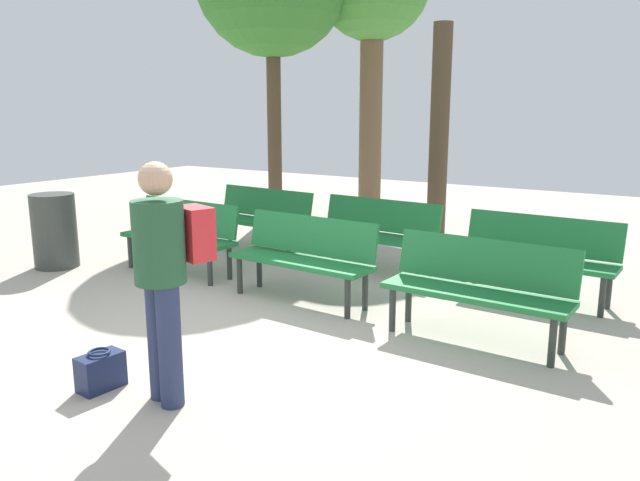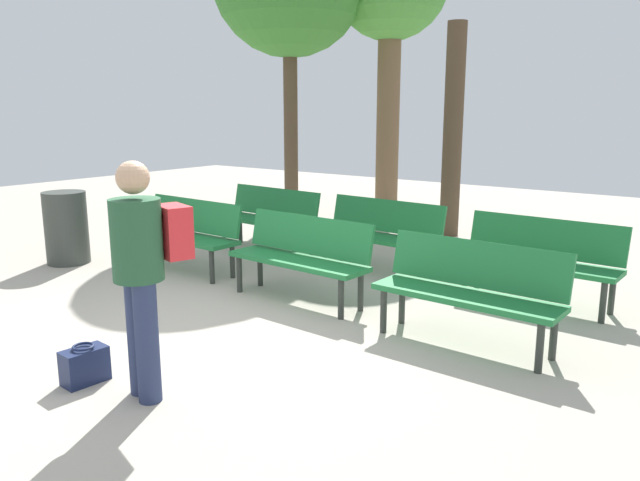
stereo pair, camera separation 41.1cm
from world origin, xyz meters
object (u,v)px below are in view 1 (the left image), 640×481
bench_r0_c2 (479,284)px  visitor_with_backpack (165,269)px  bench_r0_c1 (304,253)px  tree_0 (439,131)px  bench_r1_c0 (261,216)px  handbag (101,371)px  trash_bin (55,231)px  bench_r1_c2 (538,252)px  bench_r1_c1 (376,230)px  bench_r0_c0 (182,232)px

bench_r0_c2 → visitor_with_backpack: bearing=-119.6°
bench_r0_c1 → visitor_with_backpack: size_ratio=0.98×
tree_0 → bench_r0_c1: bearing=-86.9°
bench_r0_c1 → bench_r1_c0: size_ratio=1.00×
bench_r1_c0 → visitor_with_backpack: visitor_with_backpack is taller
bench_r1_c0 → tree_0: (1.58, 2.50, 1.12)m
handbag → trash_bin: 3.94m
bench_r0_c1 → bench_r0_c2: same height
bench_r1_c0 → visitor_with_backpack: 4.58m
bench_r0_c2 → visitor_with_backpack: visitor_with_backpack is taller
bench_r0_c1 → bench_r1_c2: (2.03, 1.36, 0.00)m
bench_r0_c1 → handbag: bench_r0_c1 is taller
bench_r1_c1 → visitor_with_backpack: size_ratio=0.98×
tree_0 → handbag: size_ratio=9.72×
bench_r1_c2 → trash_bin: bearing=-158.5°
bench_r0_c1 → handbag: bearing=-87.8°
bench_r0_c1 → bench_r1_c1: size_ratio=1.00×
visitor_with_backpack → handbag: bearing=32.9°
bench_r0_c0 → bench_r0_c1: bearing=-1.2°
bench_r1_c1 → trash_bin: (-3.47, -2.08, -0.04)m
bench_r0_c0 → bench_r1_c2: (3.91, 1.25, 0.00)m
bench_r0_c1 → bench_r1_c1: bearing=90.8°
bench_r0_c0 → bench_r1_c2: size_ratio=1.00×
visitor_with_backpack → bench_r1_c1: bearing=-65.6°
bench_r0_c1 → visitor_with_backpack: bearing=-74.8°
bench_r1_c0 → bench_r0_c1: bearing=-36.7°
bench_r0_c0 → bench_r0_c2: 3.80m
bench_r0_c2 → handbag: (-1.93, -2.42, -0.37)m
bench_r1_c0 → trash_bin: size_ratio=1.75×
bench_r1_c1 → trash_bin: size_ratio=1.74×
bench_r0_c2 → trash_bin: 5.35m
bench_r0_c0 → bench_r1_c1: size_ratio=1.00×
bench_r1_c2 → tree_0: (-2.25, 2.67, 1.12)m
bench_r0_c0 → tree_0: size_ratio=0.50×
bench_r0_c0 → handbag: bearing=-52.9°
bench_r1_c1 → trash_bin: 4.05m
bench_r0_c1 → handbag: 2.57m
bench_r0_c1 → bench_r0_c2: 1.91m
bench_r0_c1 → trash_bin: (-3.42, -0.58, -0.04)m
bench_r0_c0 → handbag: size_ratio=4.85×
bench_r1_c0 → bench_r0_c2: bearing=-20.3°
bench_r1_c0 → bench_r1_c1: same height
bench_r0_c2 → bench_r0_c1: bearing=177.9°
bench_r1_c2 → tree_0: size_ratio=0.50×
bench_r1_c1 → bench_r0_c0: bearing=-141.2°
bench_r0_c2 → tree_0: (-2.12, 4.15, 1.12)m
bench_r1_c2 → bench_r0_c1: bearing=-144.3°
bench_r1_c1 → tree_0: 2.78m
bench_r1_c2 → visitor_with_backpack: (-1.50, -3.75, 0.43)m
bench_r0_c1 → handbag: size_ratio=4.86×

